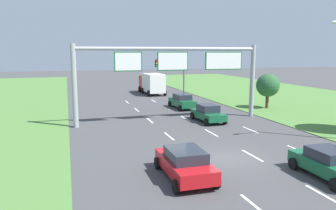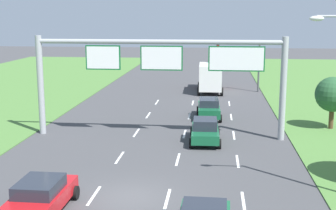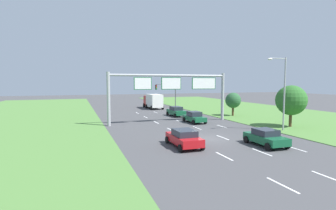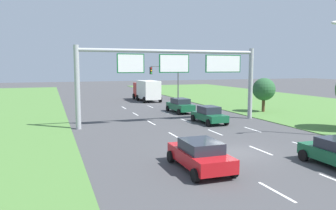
{
  "view_description": "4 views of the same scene",
  "coord_description": "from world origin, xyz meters",
  "px_view_note": "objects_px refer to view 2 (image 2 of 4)",
  "views": [
    {
      "loc": [
        -8.96,
        -17.03,
        6.31
      ],
      "look_at": [
        -0.48,
        10.38,
        1.66
      ],
      "focal_mm": 35.0,
      "sensor_mm": 36.0,
      "label": 1
    },
    {
      "loc": [
        3.85,
        -20.41,
        8.44
      ],
      "look_at": [
        0.75,
        10.04,
        2.48
      ],
      "focal_mm": 50.0,
      "sensor_mm": 36.0,
      "label": 2
    },
    {
      "loc": [
        -12.35,
        -23.1,
        5.66
      ],
      "look_at": [
        -0.76,
        9.76,
        2.63
      ],
      "focal_mm": 28.0,
      "sensor_mm": 36.0,
      "label": 3
    },
    {
      "loc": [
        -10.53,
        -16.89,
        5.24
      ],
      "look_at": [
        0.23,
        12.88,
        1.5
      ],
      "focal_mm": 35.0,
      "sensor_mm": 36.0,
      "label": 4
    }
  ],
  "objects_px": {
    "car_mid_lane": "(205,131)",
    "car_far_ahead": "(209,108)",
    "box_truck": "(210,76)",
    "roadside_tree_mid": "(333,95)",
    "car_near_red": "(41,196)",
    "traffic_light_mast": "(241,57)",
    "sign_gantry": "(164,66)"
  },
  "relations": [
    {
      "from": "car_mid_lane",
      "to": "box_truck",
      "type": "xyz_separation_m",
      "value": [
        0.05,
        20.96,
        0.9
      ]
    },
    {
      "from": "car_near_red",
      "to": "car_mid_lane",
      "type": "xyz_separation_m",
      "value": [
        6.73,
        12.21,
        -0.0
      ]
    },
    {
      "from": "car_mid_lane",
      "to": "roadside_tree_mid",
      "type": "xyz_separation_m",
      "value": [
        9.24,
        4.49,
        1.84
      ]
    },
    {
      "from": "car_near_red",
      "to": "sign_gantry",
      "type": "xyz_separation_m",
      "value": [
        3.85,
        13.32,
        4.16
      ]
    },
    {
      "from": "traffic_light_mast",
      "to": "roadside_tree_mid",
      "type": "distance_m",
      "value": 17.79
    },
    {
      "from": "traffic_light_mast",
      "to": "roadside_tree_mid",
      "type": "height_order",
      "value": "traffic_light_mast"
    },
    {
      "from": "box_truck",
      "to": "car_mid_lane",
      "type": "bearing_deg",
      "value": -91.37
    },
    {
      "from": "roadside_tree_mid",
      "to": "car_far_ahead",
      "type": "bearing_deg",
      "value": 161.98
    },
    {
      "from": "box_truck",
      "to": "sign_gantry",
      "type": "height_order",
      "value": "sign_gantry"
    },
    {
      "from": "sign_gantry",
      "to": "traffic_light_mast",
      "type": "xyz_separation_m",
      "value": [
        6.28,
        20.14,
        -1.08
      ]
    },
    {
      "from": "box_truck",
      "to": "roadside_tree_mid",
      "type": "height_order",
      "value": "roadside_tree_mid"
    },
    {
      "from": "car_near_red",
      "to": "traffic_light_mast",
      "type": "relative_size",
      "value": 0.79
    },
    {
      "from": "car_mid_lane",
      "to": "car_near_red",
      "type": "bearing_deg",
      "value": -120.61
    },
    {
      "from": "box_truck",
      "to": "roadside_tree_mid",
      "type": "bearing_deg",
      "value": -62.06
    },
    {
      "from": "car_mid_lane",
      "to": "car_far_ahead",
      "type": "relative_size",
      "value": 0.94
    },
    {
      "from": "car_far_ahead",
      "to": "box_truck",
      "type": "bearing_deg",
      "value": 88.02
    },
    {
      "from": "box_truck",
      "to": "sign_gantry",
      "type": "relative_size",
      "value": 0.42
    },
    {
      "from": "car_mid_lane",
      "to": "sign_gantry",
      "type": "xyz_separation_m",
      "value": [
        -2.88,
        1.11,
        4.16
      ]
    },
    {
      "from": "car_near_red",
      "to": "car_far_ahead",
      "type": "relative_size",
      "value": 0.99
    },
    {
      "from": "car_near_red",
      "to": "car_far_ahead",
      "type": "height_order",
      "value": "car_far_ahead"
    },
    {
      "from": "box_truck",
      "to": "traffic_light_mast",
      "type": "relative_size",
      "value": 1.28
    },
    {
      "from": "car_far_ahead",
      "to": "box_truck",
      "type": "xyz_separation_m",
      "value": [
        -0.08,
        13.5,
        0.85
      ]
    },
    {
      "from": "car_mid_lane",
      "to": "car_far_ahead",
      "type": "distance_m",
      "value": 7.46
    },
    {
      "from": "traffic_light_mast",
      "to": "roadside_tree_mid",
      "type": "bearing_deg",
      "value": -70.77
    },
    {
      "from": "car_mid_lane",
      "to": "car_far_ahead",
      "type": "xyz_separation_m",
      "value": [
        0.13,
        7.46,
        0.04
      ]
    },
    {
      "from": "car_mid_lane",
      "to": "roadside_tree_mid",
      "type": "relative_size",
      "value": 1.06
    },
    {
      "from": "car_near_red",
      "to": "roadside_tree_mid",
      "type": "distance_m",
      "value": 23.18
    },
    {
      "from": "box_truck",
      "to": "roadside_tree_mid",
      "type": "distance_m",
      "value": 18.88
    },
    {
      "from": "car_near_red",
      "to": "box_truck",
      "type": "relative_size",
      "value": 0.62
    },
    {
      "from": "traffic_light_mast",
      "to": "car_mid_lane",
      "type": "bearing_deg",
      "value": -99.09
    },
    {
      "from": "car_far_ahead",
      "to": "sign_gantry",
      "type": "relative_size",
      "value": 0.26
    },
    {
      "from": "traffic_light_mast",
      "to": "car_far_ahead",
      "type": "bearing_deg",
      "value": -103.35
    }
  ]
}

